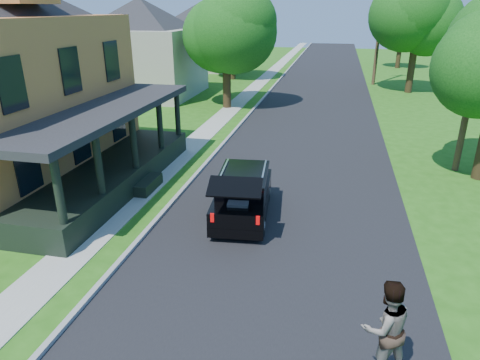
# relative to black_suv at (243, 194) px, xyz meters

# --- Properties ---
(ground) EXTENTS (140.00, 140.00, 0.00)m
(ground) POSITION_rel_black_suv_xyz_m (1.40, -4.72, -0.77)
(ground) COLOR #245D12
(ground) RESTS_ON ground
(street) EXTENTS (8.00, 120.00, 0.02)m
(street) POSITION_rel_black_suv_xyz_m (1.40, 15.28, -0.77)
(street) COLOR black
(street) RESTS_ON ground
(curb) EXTENTS (0.15, 120.00, 0.12)m
(curb) POSITION_rel_black_suv_xyz_m (-2.65, 15.28, -0.77)
(curb) COLOR gray
(curb) RESTS_ON ground
(sidewalk) EXTENTS (1.30, 120.00, 0.03)m
(sidewalk) POSITION_rel_black_suv_xyz_m (-4.20, 15.28, -0.77)
(sidewalk) COLOR gray
(sidewalk) RESTS_ON ground
(front_walk) EXTENTS (6.50, 1.20, 0.03)m
(front_walk) POSITION_rel_black_suv_xyz_m (-8.10, 1.28, -0.77)
(front_walk) COLOR gray
(front_walk) RESTS_ON ground
(neighbor_house_mid) EXTENTS (12.78, 12.78, 8.30)m
(neighbor_house_mid) POSITION_rel_black_suv_xyz_m (-12.10, 19.28, 3.42)
(neighbor_house_mid) COLOR #B2AF9D
(neighbor_house_mid) RESTS_ON ground
(neighbor_house_far) EXTENTS (12.78, 12.78, 8.30)m
(neighbor_house_far) POSITION_rel_black_suv_xyz_m (-12.10, 35.28, 3.42)
(neighbor_house_far) COLOR #B2AF9D
(neighbor_house_far) RESTS_ON ground
(black_suv) EXTENTS (2.02, 4.43, 2.00)m
(black_suv) POSITION_rel_black_suv_xyz_m (0.00, 0.00, 0.00)
(black_suv) COLOR black
(black_suv) RESTS_ON ground
(skateboarder) EXTENTS (1.11, 1.01, 1.86)m
(skateboarder) POSITION_rel_black_suv_xyz_m (3.90, -6.26, 0.55)
(skateboarder) COLOR black
(skateboarder) RESTS_ON ground
(tree_left_mid) EXTENTS (6.86, 7.04, 8.29)m
(tree_left_mid) POSITION_rel_black_suv_xyz_m (-4.62, 16.06, 4.58)
(tree_left_mid) COLOR black
(tree_left_mid) RESTS_ON ground
(tree_left_far) EXTENTS (6.24, 6.06, 8.48)m
(tree_left_far) POSITION_rel_black_suv_xyz_m (-7.20, 28.47, 4.57)
(tree_left_far) COLOR black
(tree_left_far) RESTS_ON ground
(tree_right_mid) EXTENTS (6.03, 5.87, 9.33)m
(tree_right_mid) POSITION_rel_black_suv_xyz_m (8.46, 24.83, 5.42)
(tree_right_mid) COLOR black
(tree_right_mid) RESTS_ON ground
(tree_right_far) EXTENTS (5.09, 4.80, 7.29)m
(tree_right_far) POSITION_rel_black_suv_xyz_m (9.35, 40.62, 4.15)
(tree_right_far) COLOR black
(tree_right_far) RESTS_ON ground
(utility_pole_near) EXTENTS (1.64, 0.46, 9.72)m
(utility_pole_near) POSITION_rel_black_suv_xyz_m (8.00, 6.21, 4.24)
(utility_pole_near) COLOR #3D281C
(utility_pole_near) RESTS_ON ground
(utility_pole_far) EXTENTS (1.82, 0.46, 11.71)m
(utility_pole_far) POSITION_rel_black_suv_xyz_m (5.94, 28.18, 5.26)
(utility_pole_far) COLOR #3D281C
(utility_pole_far) RESTS_ON ground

